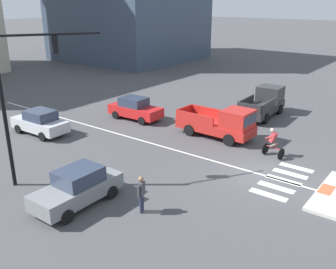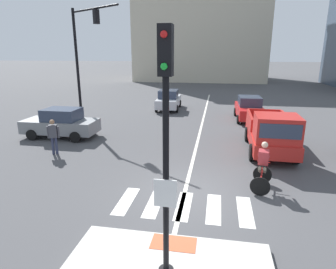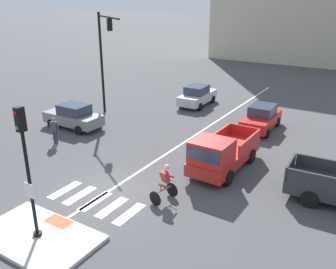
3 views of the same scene
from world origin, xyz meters
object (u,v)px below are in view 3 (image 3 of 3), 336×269
at_px(car_grey_cross_left, 74,116).
at_px(car_silver_westbound_distant, 197,96).
at_px(signal_pole, 26,162).
at_px(pedestrian_at_curb_left, 54,129).
at_px(cyclist, 165,183).
at_px(pickup_truck_red_eastbound_mid, 221,154).
at_px(car_red_eastbound_far, 261,118).
at_px(traffic_light_mast, 104,51).

xyz_separation_m(car_grey_cross_left, car_silver_westbound_distant, (4.55, 9.19, 0.00)).
distance_m(signal_pole, pedestrian_at_curb_left, 9.68).
height_order(signal_pole, cyclist, signal_pole).
relative_size(pickup_truck_red_eastbound_mid, pedestrian_at_curb_left, 3.07).
relative_size(car_red_eastbound_far, cyclist, 2.47).
distance_m(signal_pole, traffic_light_mast, 15.15).
bearing_deg(pedestrian_at_curb_left, signal_pole, -46.09).
distance_m(car_red_eastbound_far, pedestrian_at_curb_left, 13.24).
bearing_deg(car_grey_cross_left, car_silver_westbound_distant, 63.69).
height_order(signal_pole, pickup_truck_red_eastbound_mid, signal_pole).
bearing_deg(pedestrian_at_curb_left, car_grey_cross_left, 113.35).
relative_size(car_silver_westbound_distant, pickup_truck_red_eastbound_mid, 0.81).
relative_size(signal_pole, cyclist, 2.93).
height_order(car_grey_cross_left, pickup_truck_red_eastbound_mid, pickup_truck_red_eastbound_mid).
relative_size(signal_pole, traffic_light_mast, 0.67).
relative_size(car_grey_cross_left, cyclist, 2.45).
relative_size(car_grey_cross_left, car_red_eastbound_far, 0.99).
xyz_separation_m(signal_pole, pickup_truck_red_eastbound_mid, (3.45, 8.63, -2.13)).
bearing_deg(traffic_light_mast, car_silver_westbound_distant, 51.51).
distance_m(signal_pole, car_red_eastbound_far, 16.30).
bearing_deg(car_grey_cross_left, car_red_eastbound_far, 30.38).
height_order(car_grey_cross_left, cyclist, cyclist).
bearing_deg(car_silver_westbound_distant, cyclist, -67.71).
distance_m(car_red_eastbound_far, pickup_truck_red_eastbound_mid, 7.21).
height_order(traffic_light_mast, pedestrian_at_curb_left, traffic_light_mast).
bearing_deg(car_grey_cross_left, pickup_truck_red_eastbound_mid, -4.37).
xyz_separation_m(car_silver_westbound_distant, pedestrian_at_curb_left, (-3.39, -11.87, 0.17)).
height_order(car_grey_cross_left, pedestrian_at_curb_left, pedestrian_at_curb_left).
distance_m(traffic_light_mast, car_silver_westbound_distant, 8.32).
bearing_deg(car_silver_westbound_distant, pedestrian_at_curb_left, -105.92).
bearing_deg(pedestrian_at_curb_left, car_silver_westbound_distant, 74.08).
height_order(signal_pole, car_red_eastbound_far, signal_pole).
distance_m(car_silver_westbound_distant, pickup_truck_red_eastbound_mid, 12.02).
bearing_deg(car_red_eastbound_far, traffic_light_mast, -165.03).
xyz_separation_m(pickup_truck_red_eastbound_mid, pedestrian_at_curb_left, (-9.99, -1.83, 0.00)).
relative_size(signal_pole, pedestrian_at_curb_left, 2.95).
distance_m(traffic_light_mast, car_red_eastbound_far, 11.89).
height_order(traffic_light_mast, cyclist, traffic_light_mast).
bearing_deg(signal_pole, car_silver_westbound_distant, 99.60).
xyz_separation_m(car_grey_cross_left, cyclist, (10.24, -4.71, 0.06)).
bearing_deg(car_silver_westbound_distant, pickup_truck_red_eastbound_mid, -56.67).
relative_size(car_silver_westbound_distant, cyclist, 2.48).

